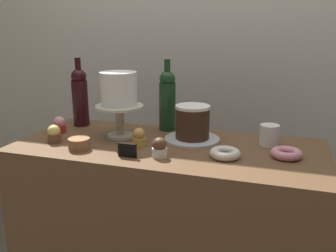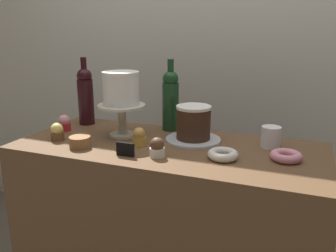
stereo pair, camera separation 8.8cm
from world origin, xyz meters
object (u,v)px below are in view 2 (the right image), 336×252
(white_layer_cake, at_px, (121,88))
(price_sign_chalkboard, at_px, (125,149))
(cupcake_caramel, at_px, (139,137))
(cookie_stack, at_px, (80,142))
(wine_bottle_green, at_px, (171,99))
(coffee_cup_ceramic, at_px, (271,137))
(cupcake_strawberry, at_px, (64,123))
(chocolate_round_cake, at_px, (193,122))
(donut_sugar, at_px, (223,155))
(cupcake_lemon, at_px, (57,132))
(cake_stand_pedestal, at_px, (122,115))
(wine_bottle_dark_red, at_px, (86,95))
(donut_pink, at_px, (286,156))
(cupcake_chocolate, at_px, (157,148))

(white_layer_cake, distance_m, price_sign_chalkboard, 0.32)
(cupcake_caramel, distance_m, cookie_stack, 0.23)
(wine_bottle_green, bearing_deg, coffee_cup_ceramic, -11.75)
(cupcake_strawberry, bearing_deg, white_layer_cake, 4.02)
(cookie_stack, distance_m, price_sign_chalkboard, 0.22)
(chocolate_round_cake, distance_m, price_sign_chalkboard, 0.33)
(coffee_cup_ceramic, bearing_deg, donut_sugar, -127.00)
(price_sign_chalkboard, bearing_deg, cupcake_caramel, 93.06)
(wine_bottle_green, xyz_separation_m, cupcake_lemon, (-0.39, -0.32, -0.11))
(cake_stand_pedestal, height_order, wine_bottle_green, wine_bottle_green)
(wine_bottle_dark_red, distance_m, cupcake_strawberry, 0.18)
(donut_pink, height_order, price_sign_chalkboard, price_sign_chalkboard)
(wine_bottle_dark_red, relative_size, wine_bottle_green, 1.00)
(cupcake_caramel, bearing_deg, coffee_cup_ceramic, 18.47)
(cake_stand_pedestal, height_order, price_sign_chalkboard, cake_stand_pedestal)
(cupcake_lemon, distance_m, cupcake_strawberry, 0.14)
(white_layer_cake, distance_m, cupcake_strawberry, 0.34)
(wine_bottle_green, relative_size, cookie_stack, 3.87)
(donut_sugar, xyz_separation_m, coffee_cup_ceramic, (0.15, 0.20, 0.03))
(cake_stand_pedestal, distance_m, white_layer_cake, 0.12)
(chocolate_round_cake, height_order, wine_bottle_green, wine_bottle_green)
(donut_sugar, bearing_deg, coffee_cup_ceramic, 53.00)
(white_layer_cake, xyz_separation_m, donut_sugar, (0.47, -0.12, -0.20))
(donut_pink, distance_m, donut_sugar, 0.22)
(cookie_stack, bearing_deg, coffee_cup_ceramic, 21.16)
(white_layer_cake, distance_m, cupcake_lemon, 0.33)
(price_sign_chalkboard, bearing_deg, cupcake_chocolate, 17.03)
(coffee_cup_ceramic, bearing_deg, cupcake_strawberry, -173.96)
(cookie_stack, bearing_deg, white_layer_cake, 66.74)
(cupcake_chocolate, height_order, price_sign_chalkboard, cupcake_chocolate)
(coffee_cup_ceramic, bearing_deg, donut_pink, -62.55)
(cupcake_chocolate, bearing_deg, donut_sugar, 16.23)
(white_layer_cake, xyz_separation_m, cupcake_chocolate, (0.24, -0.19, -0.18))
(cake_stand_pedestal, relative_size, wine_bottle_dark_red, 0.63)
(cake_stand_pedestal, height_order, donut_pink, cake_stand_pedestal)
(white_layer_cake, distance_m, coffee_cup_ceramic, 0.65)
(cookie_stack, bearing_deg, donut_pink, 10.58)
(cake_stand_pedestal, relative_size, cupcake_chocolate, 2.77)
(cupcake_strawberry, bearing_deg, wine_bottle_green, 23.08)
(cookie_stack, bearing_deg, cake_stand_pedestal, 66.74)
(wine_bottle_dark_red, bearing_deg, cookie_stack, -60.71)
(donut_sugar, distance_m, coffee_cup_ceramic, 0.25)
(donut_sugar, bearing_deg, donut_pink, 17.23)
(chocolate_round_cake, height_order, donut_sugar, chocolate_round_cake)
(chocolate_round_cake, height_order, price_sign_chalkboard, chocolate_round_cake)
(cupcake_chocolate, distance_m, cupcake_strawberry, 0.56)
(cupcake_lemon, height_order, cupcake_strawberry, same)
(cake_stand_pedestal, relative_size, donut_sugar, 1.84)
(cupcake_lemon, relative_size, price_sign_chalkboard, 1.06)
(chocolate_round_cake, height_order, coffee_cup_ceramic, chocolate_round_cake)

